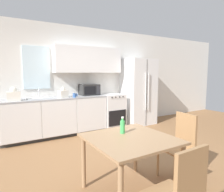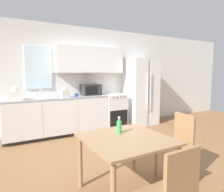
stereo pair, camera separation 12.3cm
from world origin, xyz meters
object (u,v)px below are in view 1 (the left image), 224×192
coffee_mug (75,95)px  dining_chair_side (181,141)px  dining_chair_near (181,192)px  drink_bottle (123,126)px  refrigerator (138,92)px  dining_table (130,145)px  oven_range (111,111)px  microwave (89,90)px

coffee_mug → dining_chair_side: bearing=-77.2°
dining_chair_near → drink_bottle: bearing=81.1°
refrigerator → dining_table: (-2.30, -2.72, -0.33)m
dining_table → dining_chair_near: size_ratio=1.06×
refrigerator → drink_bottle: (-2.28, -2.52, -0.14)m
refrigerator → dining_chair_near: (-2.42, -3.59, -0.42)m
coffee_mug → dining_chair_side: coffee_mug is taller
oven_range → drink_bottle: drink_bottle is taller
coffee_mug → dining_table: size_ratio=0.11×
coffee_mug → dining_table: (-0.27, -2.57, -0.35)m
microwave → oven_range: bearing=-9.4°
dining_table → drink_bottle: drink_bottle is taller
drink_bottle → oven_range: bearing=61.7°
microwave → drink_bottle: 2.79m
dining_table → dining_chair_near: 0.89m
coffee_mug → dining_table: coffee_mug is taller
dining_chair_side → drink_bottle: size_ratio=4.27×
refrigerator → dining_chair_near: refrigerator is taller
dining_table → dining_chair_side: (0.87, -0.05, -0.09)m
refrigerator → microwave: bearing=174.5°
dining_chair_side → oven_range: bearing=-5.6°
dining_chair_near → coffee_mug: bearing=82.1°
refrigerator → coffee_mug: (-2.03, -0.15, 0.03)m
oven_range → refrigerator: 1.03m
dining_chair_near → oven_range: bearing=66.0°
coffee_mug → dining_chair_side: size_ratio=0.12×
microwave → coffee_mug: (-0.51, -0.29, -0.09)m
refrigerator → microwave: 1.53m
dining_chair_near → dining_chair_side: (0.99, 0.83, 0.00)m
microwave → drink_bottle: microwave is taller
dining_chair_side → drink_bottle: bearing=79.2°
microwave → dining_chair_side: microwave is taller
dining_chair_near → dining_chair_side: size_ratio=1.00×
oven_range → dining_chair_side: 2.86m
oven_range → microwave: size_ratio=1.93×
oven_range → drink_bottle: (-1.38, -2.57, 0.35)m
microwave → dining_table: size_ratio=0.48×
coffee_mug → dining_table: 2.61m
oven_range → coffee_mug: bearing=-170.4°
refrigerator → microwave: size_ratio=3.97×
oven_range → coffee_mug: 1.25m
oven_range → dining_table: oven_range is taller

